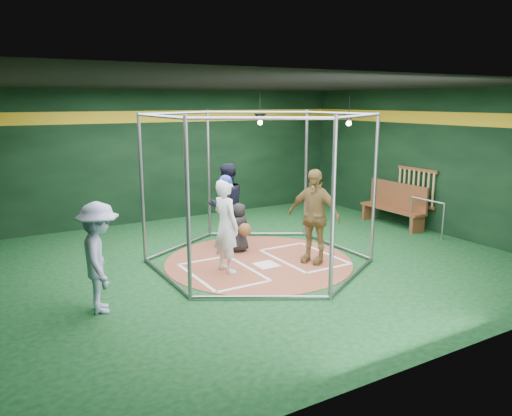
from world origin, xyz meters
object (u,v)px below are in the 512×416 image
umpire (226,204)px  dugout_bench (395,204)px  batter_figure (226,224)px  visitor_leopard (314,216)px

umpire → dugout_bench: 4.68m
batter_figure → umpire: (0.86, 1.64, -0.00)m
visitor_leopard → umpire: 2.22m
visitor_leopard → dugout_bench: 3.97m
dugout_bench → umpire: bearing=172.1°
umpire → dugout_bench: size_ratio=0.96×
batter_figure → dugout_bench: 5.58m
visitor_leopard → dugout_bench: bearing=82.3°
batter_figure → umpire: size_ratio=1.01×
umpire → dugout_bench: bearing=164.3°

